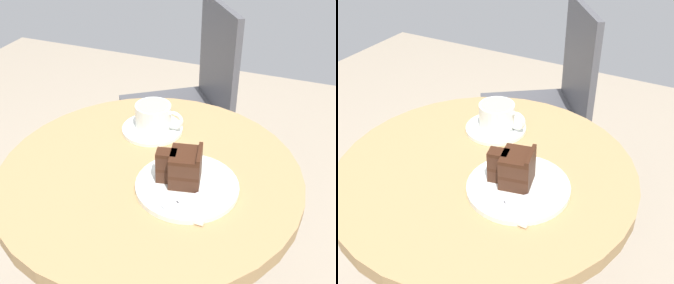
% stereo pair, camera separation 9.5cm
% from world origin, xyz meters
% --- Properties ---
extents(cafe_table, '(0.67, 0.67, 0.73)m').
position_xyz_m(cafe_table, '(0.00, 0.00, 0.60)').
color(cafe_table, '#A37F51').
rests_on(cafe_table, ground).
extents(saucer, '(0.15, 0.15, 0.01)m').
position_xyz_m(saucer, '(-0.06, 0.15, 0.73)').
color(saucer, silver).
rests_on(saucer, cafe_table).
extents(coffee_cup, '(0.12, 0.09, 0.06)m').
position_xyz_m(coffee_cup, '(-0.05, 0.15, 0.77)').
color(coffee_cup, silver).
rests_on(coffee_cup, saucer).
extents(teaspoon, '(0.08, 0.08, 0.00)m').
position_xyz_m(teaspoon, '(-0.04, 0.10, 0.74)').
color(teaspoon, '#B7B7BC').
rests_on(teaspoon, saucer).
extents(cake_plate, '(0.22, 0.22, 0.01)m').
position_xyz_m(cake_plate, '(0.10, -0.03, 0.74)').
color(cake_plate, silver).
rests_on(cake_plate, cafe_table).
extents(cake_slice, '(0.10, 0.08, 0.08)m').
position_xyz_m(cake_slice, '(0.09, -0.03, 0.78)').
color(cake_slice, '#422619').
rests_on(cake_slice, cake_plate).
extents(fork, '(0.09, 0.11, 0.00)m').
position_xyz_m(fork, '(0.11, -0.08, 0.74)').
color(fork, '#B7B7BC').
rests_on(fork, cake_plate).
extents(napkin, '(0.14, 0.14, 0.00)m').
position_xyz_m(napkin, '(0.11, -0.06, 0.73)').
color(napkin, tan).
rests_on(napkin, cafe_table).
extents(cafe_chair, '(0.53, 0.53, 0.88)m').
position_xyz_m(cafe_chair, '(-0.14, 0.74, 0.53)').
color(cafe_chair, '#4C4C51').
rests_on(cafe_chair, ground).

